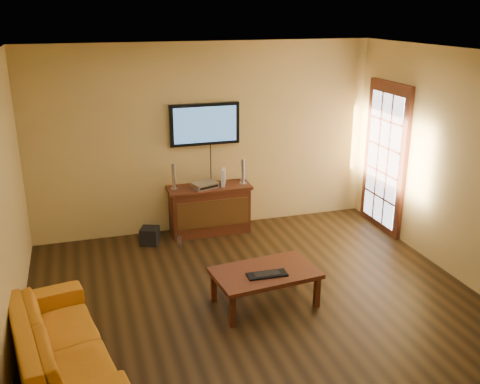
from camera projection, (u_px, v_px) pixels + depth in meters
name	position (u px, v px, depth m)	size (l,w,h in m)	color
ground_plane	(263.00, 310.00, 5.84)	(5.00, 5.00, 0.00)	black
room_walls	(246.00, 146.00, 5.85)	(5.00, 5.00, 5.00)	tan
french_door	(385.00, 159.00, 7.71)	(0.07, 1.02, 2.22)	#401B0E
media_console	(210.00, 209.00, 7.76)	(1.19, 0.46, 0.70)	#401B0E
television	(205.00, 124.00, 7.53)	(1.00, 0.08, 0.59)	black
coffee_table	(265.00, 275.00, 5.84)	(1.18, 0.79, 0.41)	#401B0E
sofa	(60.00, 336.00, 4.73)	(1.91, 0.56, 0.75)	orange
speaker_left	(174.00, 178.00, 7.48)	(0.10, 0.10, 0.36)	silver
speaker_right	(243.00, 173.00, 7.72)	(0.10, 0.10, 0.36)	silver
av_receiver	(205.00, 185.00, 7.58)	(0.34, 0.24, 0.08)	silver
game_console	(223.00, 177.00, 7.65)	(0.05, 0.18, 0.24)	white
subwoofer	(150.00, 236.00, 7.44)	(0.24, 0.24, 0.24)	black
bottle	(180.00, 242.00, 7.33)	(0.06, 0.06, 0.18)	white
keyboard	(267.00, 274.00, 5.72)	(0.44, 0.18, 0.03)	black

